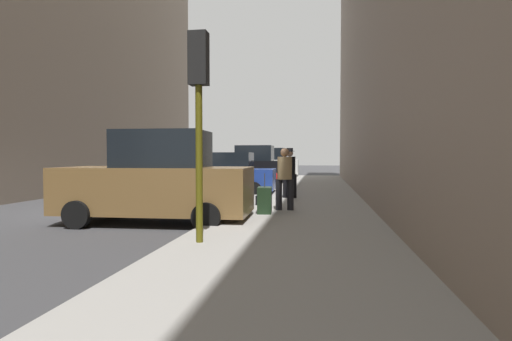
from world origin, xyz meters
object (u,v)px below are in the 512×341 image
object	(u,v)px
parked_white_van	(268,164)
parked_black_suv	(252,167)
pedestrian_in_tan_coat	(285,175)
duffel_bag	(262,200)
parked_bronze_suv	(157,181)
rolling_suitcase	(265,200)
parked_blue_sedan	(225,175)
pedestrian_with_fedora	(290,170)
traffic_light	(199,91)
fire_hydrant	(275,180)

from	to	relation	value
parked_white_van	parked_black_suv	bearing A→B (deg)	-90.00
pedestrian_in_tan_coat	duffel_bag	distance (m)	1.61
parked_black_suv	parked_white_van	distance (m)	7.08
parked_white_van	parked_bronze_suv	bearing A→B (deg)	-90.00
parked_bronze_suv	parked_white_van	bearing A→B (deg)	90.00
parked_black_suv	rolling_suitcase	distance (m)	12.73
parked_bronze_suv	rolling_suitcase	size ratio (longest dim) A/B	4.49
parked_blue_sedan	parked_white_van	world-z (taller)	parked_white_van
parked_blue_sedan	pedestrian_with_fedora	xyz separation A→B (m)	(2.83, -1.91, 0.29)
parked_white_van	pedestrian_with_fedora	xyz separation A→B (m)	(2.83, -15.61, 0.10)
traffic_light	pedestrian_in_tan_coat	size ratio (longest dim) A/B	2.11
parked_blue_sedan	pedestrian_in_tan_coat	size ratio (longest dim) A/B	2.49
parked_white_van	pedestrian_in_tan_coat	xyz separation A→B (m)	(2.94, -18.86, 0.07)
parked_blue_sedan	traffic_light	world-z (taller)	traffic_light
fire_hydrant	traffic_light	xyz separation A→B (m)	(0.05, -12.15, 2.26)
parked_blue_sedan	pedestrian_with_fedora	distance (m)	3.43
traffic_light	duffel_bag	distance (m)	6.01
pedestrian_with_fedora	traffic_light	bearing A→B (deg)	-97.30
parked_black_suv	parked_blue_sedan	bearing A→B (deg)	-90.00
fire_hydrant	pedestrian_with_fedora	bearing A→B (deg)	-77.33
parked_bronze_suv	duffel_bag	size ratio (longest dim) A/B	10.60
traffic_light	pedestrian_with_fedora	size ratio (longest dim) A/B	2.03
parked_blue_sedan	rolling_suitcase	xyz separation A→B (m)	(2.48, -5.86, -0.36)
traffic_light	pedestrian_in_tan_coat	xyz separation A→B (m)	(1.08, 4.35, -1.65)
duffel_bag	pedestrian_with_fedora	bearing A→B (deg)	71.86
pedestrian_in_tan_coat	parked_white_van	bearing A→B (deg)	98.86
parked_bronze_suv	pedestrian_in_tan_coat	bearing A→B (deg)	31.61
parked_blue_sedan	fire_hydrant	world-z (taller)	parked_blue_sedan
parked_blue_sedan	pedestrian_with_fedora	bearing A→B (deg)	-34.10
parked_blue_sedan	parked_white_van	bearing A→B (deg)	90.00
parked_bronze_suv	parked_black_suv	world-z (taller)	same
traffic_light	rolling_suitcase	bearing A→B (deg)	80.30
parked_bronze_suv	duffel_bag	distance (m)	3.70
parked_white_van	pedestrian_in_tan_coat	distance (m)	19.09
parked_black_suv	pedestrian_with_fedora	xyz separation A→B (m)	(2.83, -8.53, 0.10)
parked_bronze_suv	parked_black_suv	bearing A→B (deg)	90.00
traffic_light	rolling_suitcase	size ratio (longest dim) A/B	3.46
parked_bronze_suv	fire_hydrant	size ratio (longest dim) A/B	6.63
fire_hydrant	rolling_suitcase	xyz separation A→B (m)	(0.67, -8.50, -0.01)
fire_hydrant	duffel_bag	bearing A→B (deg)	-87.20
traffic_light	duffel_bag	bearing A→B (deg)	87.11
fire_hydrant	duffel_bag	distance (m)	6.69
parked_black_suv	duffel_bag	size ratio (longest dim) A/B	10.46
parked_bronze_suv	traffic_light	bearing A→B (deg)	-53.88
pedestrian_in_tan_coat	duffel_bag	xyz separation A→B (m)	(-0.81, 1.13, -0.81)
parked_bronze_suv	fire_hydrant	xyz separation A→B (m)	(1.80, 9.61, -0.54)
parked_blue_sedan	rolling_suitcase	bearing A→B (deg)	-67.07
fire_hydrant	rolling_suitcase	distance (m)	8.52
rolling_suitcase	fire_hydrant	bearing A→B (deg)	94.54
pedestrian_in_tan_coat	rolling_suitcase	bearing A→B (deg)	-123.58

